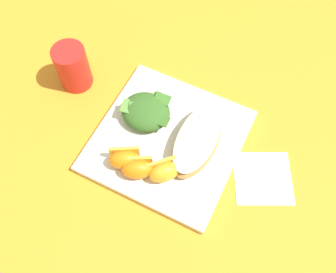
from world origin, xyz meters
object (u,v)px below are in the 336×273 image
at_px(orange_wedge_rear, 164,171).
at_px(drinking_red_cup, 73,67).
at_px(green_salad_pile, 146,112).
at_px(orange_wedge_front, 124,159).
at_px(paper_napkin, 263,178).
at_px(orange_wedge_middle, 137,168).
at_px(cheesy_pizza_bread, 197,140).
at_px(white_plate, 168,141).

relative_size(orange_wedge_rear, drinking_red_cup, 0.68).
relative_size(green_salad_pile, orange_wedge_rear, 1.57).
height_order(orange_wedge_front, paper_napkin, orange_wedge_front).
relative_size(orange_wedge_rear, paper_napkin, 0.62).
xyz_separation_m(orange_wedge_front, orange_wedge_middle, (0.03, -0.01, 0.00)).
bearing_deg(orange_wedge_rear, green_salad_pile, 132.26).
bearing_deg(orange_wedge_middle, green_salad_pile, 110.63).
relative_size(orange_wedge_middle, drinking_red_cup, 0.70).
bearing_deg(orange_wedge_rear, drinking_red_cup, 156.28).
distance_m(green_salad_pile, paper_napkin, 0.27).
distance_m(cheesy_pizza_bread, green_salad_pile, 0.12).
bearing_deg(orange_wedge_rear, paper_napkin, 26.40).
distance_m(cheesy_pizza_bread, orange_wedge_front, 0.15).
xyz_separation_m(orange_wedge_middle, orange_wedge_rear, (0.05, 0.02, 0.00)).
xyz_separation_m(orange_wedge_front, drinking_red_cup, (-0.20, 0.13, 0.01)).
distance_m(green_salad_pile, orange_wedge_front, 0.11).
xyz_separation_m(orange_wedge_rear, drinking_red_cup, (-0.28, 0.12, 0.01)).
bearing_deg(green_salad_pile, orange_wedge_middle, -69.37).
relative_size(white_plate, drinking_red_cup, 2.79).
height_order(cheesy_pizza_bread, orange_wedge_front, orange_wedge_front).
bearing_deg(cheesy_pizza_bread, white_plate, -166.21).
distance_m(cheesy_pizza_bread, paper_napkin, 0.15).
xyz_separation_m(paper_napkin, drinking_red_cup, (-0.45, 0.04, 0.05)).
bearing_deg(green_salad_pile, drinking_red_cup, 173.38).
height_order(white_plate, orange_wedge_middle, orange_wedge_middle).
bearing_deg(cheesy_pizza_bread, green_salad_pile, 174.05).
bearing_deg(orange_wedge_front, paper_napkin, 21.00).
relative_size(cheesy_pizza_bread, orange_wedge_middle, 2.46).
xyz_separation_m(orange_wedge_rear, paper_napkin, (0.17, 0.09, -0.03)).
distance_m(white_plate, orange_wedge_rear, 0.08).
xyz_separation_m(white_plate, paper_napkin, (0.20, 0.01, -0.01)).
relative_size(white_plate, orange_wedge_front, 4.00).
bearing_deg(orange_wedge_front, drinking_red_cup, 146.36).
height_order(orange_wedge_middle, paper_napkin, orange_wedge_middle).
bearing_deg(paper_napkin, green_salad_pile, 176.89).
height_order(cheesy_pizza_bread, green_salad_pile, green_salad_pile).
distance_m(cheesy_pizza_bread, orange_wedge_middle, 0.13).
distance_m(orange_wedge_middle, paper_napkin, 0.24).
bearing_deg(orange_wedge_front, green_salad_pile, 96.57).
distance_m(white_plate, green_salad_pile, 0.07).
xyz_separation_m(orange_wedge_middle, paper_napkin, (0.22, 0.10, -0.03)).
height_order(green_salad_pile, orange_wedge_middle, same).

